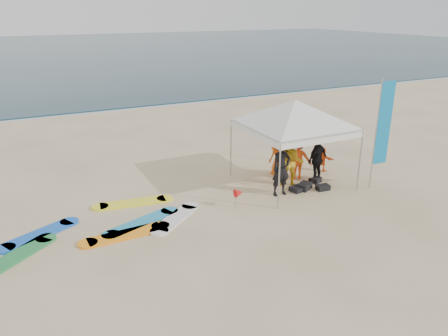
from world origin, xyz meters
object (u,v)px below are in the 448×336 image
canopy_tent (296,100)px  person_seated (322,159)px  person_orange_a (298,158)px  marker_pennant (239,193)px  person_black_a (281,169)px  person_black_b (317,159)px  person_orange_b (279,153)px  feather_flag (383,125)px  person_yellow (292,163)px  surfboard_spread (109,227)px

canopy_tent → person_seated: bearing=15.5°
person_orange_a → marker_pennant: size_ratio=2.48×
person_black_a → person_orange_a: (1.43, 1.02, -0.15)m
person_black_b → person_orange_b: (-0.85, 1.22, 0.01)m
person_black_b → person_orange_b: bearing=-71.7°
person_orange_a → person_orange_b: 0.78m
feather_flag → person_black_b: bearing=138.2°
person_orange_b → person_seated: (1.73, -0.45, -0.38)m
person_yellow → canopy_tent: size_ratio=0.38×
feather_flag → marker_pennant: bearing=172.4°
person_yellow → person_orange_b: bearing=106.1°
person_orange_a → surfboard_spread: 7.30m
person_orange_a → person_seated: person_orange_a is taller
person_black_a → person_yellow: bearing=29.4°
person_seated → marker_pennant: size_ratio=1.51×
person_orange_a → feather_flag: feather_flag is taller
person_orange_b → surfboard_spread: (-6.80, -1.49, -0.83)m
person_seated → canopy_tent: bearing=79.2°
person_seated → feather_flag: bearing=171.2°
person_seated → canopy_tent: 3.16m
surfboard_spread → feather_flag: bearing=-7.0°
person_orange_a → marker_pennant: person_orange_a is taller
person_yellow → person_orange_b: (0.28, 1.24, -0.02)m
person_orange_a → person_black_b: bearing=160.8°
person_orange_b → canopy_tent: canopy_tent is taller
person_orange_a → feather_flag: bearing=168.3°
person_orange_a → feather_flag: 3.17m
person_black_b → canopy_tent: canopy_tent is taller
person_yellow → person_black_b: (1.13, 0.02, -0.03)m
person_black_a → surfboard_spread: (-5.78, 0.19, -0.91)m
canopy_tent → surfboard_spread: 7.41m
person_yellow → person_orange_a: 0.91m
marker_pennant → person_seated: bearing=18.3°
surfboard_spread → person_orange_b: bearing=12.3°
person_black_a → person_seated: bearing=22.7°
person_yellow → person_black_a: bearing=-120.3°
marker_pennant → canopy_tent: bearing=20.1°
feather_flag → person_yellow: bearing=153.0°
person_black_a → canopy_tent: 2.42m
person_orange_a → marker_pennant: bearing=54.6°
person_orange_a → canopy_tent: canopy_tent is taller
person_yellow → marker_pennant: bearing=-135.5°
person_black_a → canopy_tent: canopy_tent is taller
person_black_b → surfboard_spread: (-7.65, -0.27, -0.82)m
person_orange_b → person_orange_a: bearing=105.4°
person_orange_a → canopy_tent: size_ratio=0.34×
person_seated → person_black_a: bearing=87.9°
person_orange_a → surfboard_spread: bearing=39.2°
surfboard_spread → marker_pennant: bearing=-6.3°
person_yellow → person_orange_a: size_ratio=1.12×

